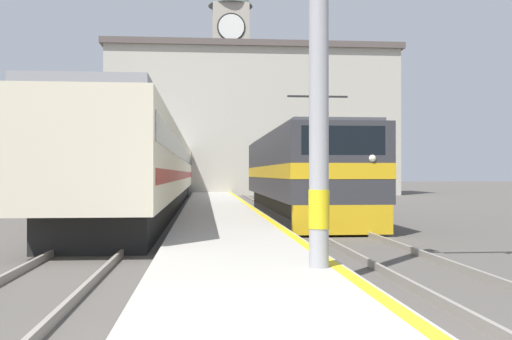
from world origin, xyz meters
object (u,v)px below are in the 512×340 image
object	(u,v)px
catenary_mast	(322,21)
clock_tower	(230,75)
locomotive_train	(300,174)
passenger_train	(165,170)

from	to	relation	value
catenary_mast	clock_tower	xyz separation A→B (m)	(1.06, 55.39, 8.32)
locomotive_train	clock_tower	distance (m)	42.57
clock_tower	passenger_train	bearing A→B (deg)	-101.31
locomotive_train	clock_tower	world-z (taller)	clock_tower
locomotive_train	clock_tower	bearing A→B (deg)	91.24
catenary_mast	clock_tower	bearing A→B (deg)	88.90
passenger_train	clock_tower	bearing A→B (deg)	78.69
passenger_train	clock_tower	size ratio (longest dim) A/B	2.25
locomotive_train	passenger_train	bearing A→B (deg)	113.02
locomotive_train	passenger_train	world-z (taller)	locomotive_train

